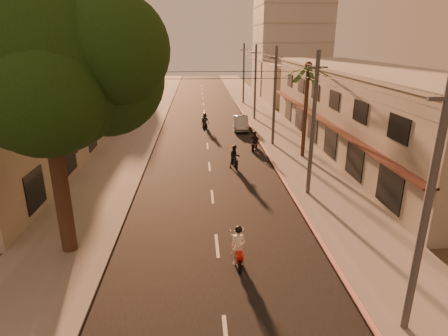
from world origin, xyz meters
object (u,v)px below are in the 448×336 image
(scooter_red, at_px, (238,248))
(scooter_far_b, at_px, (243,122))
(scooter_mid_a, at_px, (235,157))
(parked_car, at_px, (241,123))
(palm_tree, at_px, (308,71))
(scooter_far_a, at_px, (205,122))
(broadleaf_tree, at_px, (54,67))
(scooter_mid_b, at_px, (254,142))

(scooter_red, height_order, scooter_far_b, scooter_red)
(scooter_red, relative_size, scooter_mid_a, 1.02)
(parked_car, bearing_deg, palm_tree, -65.49)
(scooter_mid_a, height_order, scooter_far_a, scooter_mid_a)
(scooter_far_b, distance_m, parked_car, 0.45)
(broadleaf_tree, distance_m, scooter_mid_b, 20.89)
(scooter_far_a, bearing_deg, scooter_mid_a, -93.26)
(scooter_mid_a, relative_size, scooter_far_b, 1.15)
(broadleaf_tree, relative_size, scooter_mid_a, 6.39)
(scooter_mid_b, distance_m, scooter_far_a, 9.81)
(scooter_mid_b, bearing_deg, scooter_red, -78.81)
(scooter_mid_b, bearing_deg, scooter_mid_a, -93.76)
(palm_tree, height_order, scooter_mid_a, palm_tree)
(scooter_far_a, bearing_deg, scooter_red, -99.83)
(scooter_red, xyz_separation_m, scooter_far_a, (-0.96, 26.74, 0.01))
(broadleaf_tree, height_order, scooter_red, broadleaf_tree)
(parked_car, bearing_deg, scooter_red, -93.41)
(scooter_red, height_order, scooter_far_a, scooter_red)
(scooter_mid_b, relative_size, parked_car, 0.39)
(scooter_mid_b, distance_m, parked_car, 8.28)
(scooter_far_a, xyz_separation_m, parked_car, (3.95, -0.55, -0.08))
(palm_tree, xyz_separation_m, scooter_mid_a, (-6.04, -2.41, -6.30))
(broadleaf_tree, height_order, scooter_mid_b, broadleaf_tree)
(broadleaf_tree, distance_m, scooter_red, 10.84)
(palm_tree, bearing_deg, scooter_mid_a, -158.23)
(broadleaf_tree, xyz_separation_m, parked_car, (10.47, 24.42, -7.72))
(broadleaf_tree, distance_m, palm_tree, 20.18)
(scooter_red, distance_m, scooter_far_a, 26.75)
(broadleaf_tree, height_order, parked_car, broadleaf_tree)
(scooter_far_a, bearing_deg, scooter_far_b, -15.24)
(parked_car, bearing_deg, scooter_far_b, 43.79)
(palm_tree, distance_m, scooter_mid_b, 7.73)
(palm_tree, height_order, parked_car, palm_tree)
(scooter_red, bearing_deg, broadleaf_tree, 165.78)
(palm_tree, xyz_separation_m, scooter_far_a, (-8.10, 11.11, -6.32))
(scooter_red, relative_size, parked_car, 0.42)
(scooter_red, distance_m, scooter_far_b, 26.69)
(scooter_red, xyz_separation_m, scooter_mid_b, (3.34, 17.92, -0.01))
(scooter_mid_a, xyz_separation_m, scooter_mid_b, (2.25, 4.71, -0.03))
(scooter_red, distance_m, scooter_mid_a, 13.25)
(broadleaf_tree, bearing_deg, scooter_far_b, 66.38)
(palm_tree, bearing_deg, parked_car, 111.40)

